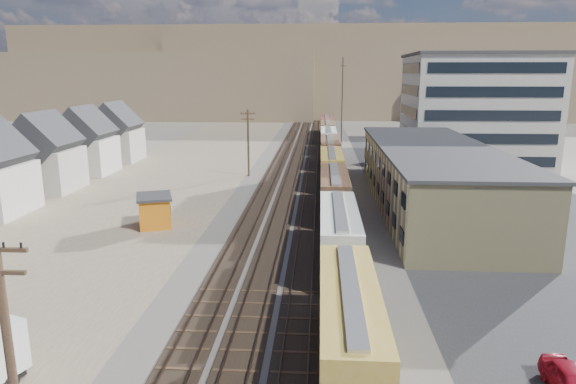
# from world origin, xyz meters

# --- Properties ---
(ground) EXTENTS (300.00, 300.00, 0.00)m
(ground) POSITION_xyz_m (0.00, 0.00, 0.00)
(ground) COLOR #6B6356
(ground) RESTS_ON ground
(ballast_bed) EXTENTS (18.00, 200.00, 0.06)m
(ballast_bed) POSITION_xyz_m (0.00, 50.00, 0.03)
(ballast_bed) COLOR #4C4742
(ballast_bed) RESTS_ON ground
(dirt_yard) EXTENTS (24.00, 180.00, 0.03)m
(dirt_yard) POSITION_xyz_m (-20.00, 40.00, 0.01)
(dirt_yard) COLOR brown
(dirt_yard) RESTS_ON ground
(asphalt_lot) EXTENTS (26.00, 120.00, 0.04)m
(asphalt_lot) POSITION_xyz_m (22.00, 35.00, 0.02)
(asphalt_lot) COLOR #232326
(asphalt_lot) RESTS_ON ground
(rail_tracks) EXTENTS (11.40, 200.00, 0.24)m
(rail_tracks) POSITION_xyz_m (-0.55, 50.00, 0.11)
(rail_tracks) COLOR black
(rail_tracks) RESTS_ON ground
(freight_train) EXTENTS (3.00, 119.74, 4.46)m
(freight_train) POSITION_xyz_m (3.80, 43.80, 2.79)
(freight_train) COLOR black
(freight_train) RESTS_ON ground
(warehouse) EXTENTS (12.40, 40.40, 7.25)m
(warehouse) POSITION_xyz_m (14.98, 25.00, 3.65)
(warehouse) COLOR tan
(warehouse) RESTS_ON ground
(office_tower) EXTENTS (22.60, 18.60, 18.45)m
(office_tower) POSITION_xyz_m (27.95, 54.95, 9.26)
(office_tower) COLOR #9E998E
(office_tower) RESTS_ON ground
(utility_pole_south) EXTENTS (2.20, 0.32, 10.00)m
(utility_pole_south) POSITION_xyz_m (-8.50, -18.00, 5.30)
(utility_pole_south) COLOR #382619
(utility_pole_south) RESTS_ON ground
(utility_pole_north) EXTENTS (2.20, 0.32, 10.00)m
(utility_pole_north) POSITION_xyz_m (-8.50, 42.00, 5.30)
(utility_pole_north) COLOR #382619
(utility_pole_north) RESTS_ON ground
(radio_mast) EXTENTS (1.20, 0.16, 18.00)m
(radio_mast) POSITION_xyz_m (6.00, 60.00, 9.12)
(radio_mast) COLOR black
(radio_mast) RESTS_ON ground
(townhouse_row) EXTENTS (8.15, 68.16, 10.47)m
(townhouse_row) POSITION_xyz_m (-34.00, 25.00, 4.34)
(townhouse_row) COLOR #B7B2A8
(townhouse_row) RESTS_ON ground
(hills_north) EXTENTS (265.00, 80.00, 32.00)m
(hills_north) POSITION_xyz_m (0.17, 167.92, 14.10)
(hills_north) COLOR brown
(hills_north) RESTS_ON ground
(maintenance_shed) EXTENTS (4.64, 5.25, 3.21)m
(maintenance_shed) POSITION_xyz_m (-14.43, 15.67, 1.64)
(maintenance_shed) COLOR orange
(maintenance_shed) RESTS_ON ground
(parked_car_red) EXTENTS (1.88, 4.32, 1.45)m
(parked_car_red) POSITION_xyz_m (14.34, -10.94, 0.73)
(parked_car_red) COLOR maroon
(parked_car_red) RESTS_ON ground
(parked_car_blue) EXTENTS (5.74, 5.27, 1.49)m
(parked_car_blue) POSITION_xyz_m (22.59, 51.41, 0.75)
(parked_car_blue) COLOR navy
(parked_car_blue) RESTS_ON ground
(parked_car_far) EXTENTS (2.83, 5.19, 1.68)m
(parked_car_far) POSITION_xyz_m (31.61, 61.86, 0.84)
(parked_car_far) COLOR white
(parked_car_far) RESTS_ON ground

